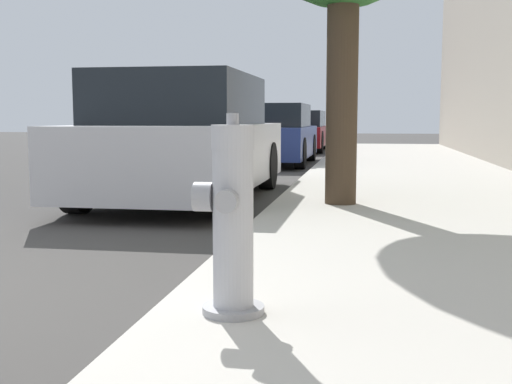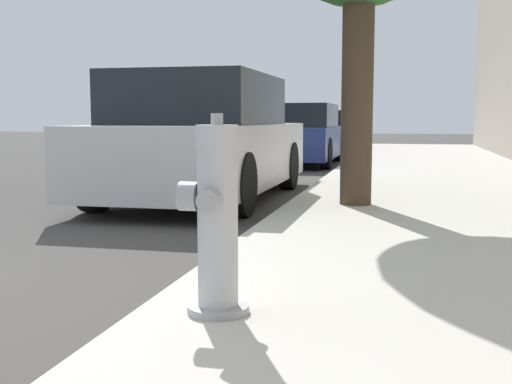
{
  "view_description": "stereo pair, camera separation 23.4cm",
  "coord_description": "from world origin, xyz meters",
  "px_view_note": "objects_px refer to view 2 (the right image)",
  "views": [
    {
      "loc": [
        3.04,
        -2.64,
        1.0
      ],
      "look_at": [
        2.35,
        1.34,
        0.53
      ],
      "focal_mm": 45.0,
      "sensor_mm": 36.0,
      "label": 1
    },
    {
      "loc": [
        3.27,
        -2.59,
        1.0
      ],
      "look_at": [
        2.35,
        1.34,
        0.53
      ],
      "focal_mm": 45.0,
      "sensor_mm": 36.0,
      "label": 2
    }
  ],
  "objects_px": {
    "fire_hydrant": "(216,221)",
    "parked_car_mid": "(298,135)",
    "parked_car_far": "(327,131)",
    "parked_car_near": "(203,141)"
  },
  "relations": [
    {
      "from": "parked_car_near",
      "to": "parked_car_far",
      "type": "xyz_separation_m",
      "value": [
        0.08,
        11.86,
        -0.13
      ]
    },
    {
      "from": "parked_car_mid",
      "to": "parked_car_far",
      "type": "bearing_deg",
      "value": 90.49
    },
    {
      "from": "fire_hydrant",
      "to": "parked_car_mid",
      "type": "height_order",
      "value": "parked_car_mid"
    },
    {
      "from": "parked_car_far",
      "to": "parked_car_near",
      "type": "bearing_deg",
      "value": -90.41
    },
    {
      "from": "fire_hydrant",
      "to": "parked_car_mid",
      "type": "relative_size",
      "value": 0.23
    },
    {
      "from": "fire_hydrant",
      "to": "parked_car_mid",
      "type": "bearing_deg",
      "value": 97.6
    },
    {
      "from": "fire_hydrant",
      "to": "parked_car_near",
      "type": "relative_size",
      "value": 0.21
    },
    {
      "from": "parked_car_near",
      "to": "parked_car_far",
      "type": "distance_m",
      "value": 11.87
    },
    {
      "from": "parked_car_mid",
      "to": "parked_car_far",
      "type": "xyz_separation_m",
      "value": [
        -0.05,
        5.66,
        -0.03
      ]
    },
    {
      "from": "parked_car_near",
      "to": "parked_car_mid",
      "type": "relative_size",
      "value": 1.12
    }
  ]
}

